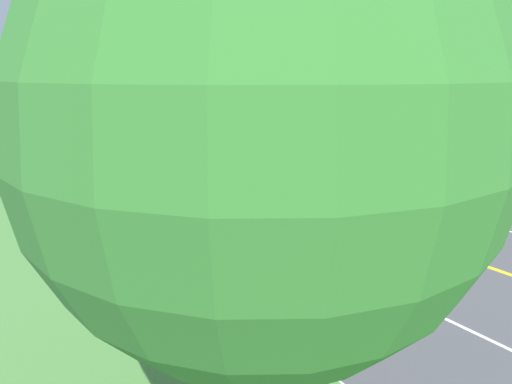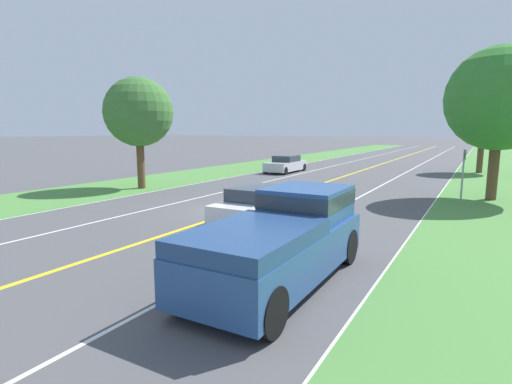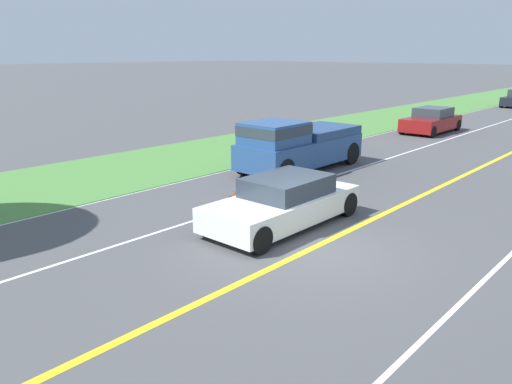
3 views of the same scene
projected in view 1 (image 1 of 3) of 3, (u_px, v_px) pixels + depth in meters
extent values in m
plane|color=#4C4C4F|center=(303.00, 203.00, 17.48)|extent=(400.00, 400.00, 0.00)
cube|color=yellow|center=(303.00, 203.00, 17.48)|extent=(0.18, 160.00, 0.01)
cube|color=white|center=(154.00, 244.00, 13.31)|extent=(0.14, 160.00, 0.01)
cube|color=white|center=(395.00, 177.00, 21.65)|extent=(0.14, 160.00, 0.01)
cube|color=white|center=(239.00, 220.00, 15.39)|extent=(0.10, 160.00, 0.01)
cube|color=white|center=(354.00, 189.00, 19.56)|extent=(0.10, 160.00, 0.01)
cube|color=#4C843D|center=(57.00, 270.00, 11.51)|extent=(6.00, 160.00, 0.03)
cube|color=#4C843D|center=(424.00, 169.00, 23.44)|extent=(6.00, 160.00, 0.03)
cube|color=white|center=(264.00, 194.00, 17.04)|extent=(1.85, 4.48, 0.61)
cube|color=#2D3842|center=(262.00, 181.00, 17.01)|extent=(1.59, 2.15, 0.49)
cylinder|color=black|center=(278.00, 213.00, 15.22)|extent=(0.22, 0.65, 0.65)
cylinder|color=black|center=(224.00, 192.00, 17.95)|extent=(0.22, 0.65, 0.65)
cylinder|color=black|center=(309.00, 205.00, 16.22)|extent=(0.22, 0.65, 0.65)
cylinder|color=black|center=(253.00, 185.00, 18.94)|extent=(0.22, 0.65, 0.65)
ellipsoid|color=brown|center=(241.00, 201.00, 16.29)|extent=(0.35, 0.67, 0.24)
cylinder|color=brown|center=(242.00, 209.00, 16.16)|extent=(0.07, 0.07, 0.33)
cylinder|color=brown|center=(237.00, 206.00, 16.54)|extent=(0.07, 0.07, 0.33)
cylinder|color=brown|center=(245.00, 209.00, 16.21)|extent=(0.07, 0.07, 0.33)
cylinder|color=brown|center=(241.00, 206.00, 16.60)|extent=(0.07, 0.07, 0.33)
cylinder|color=brown|center=(244.00, 200.00, 16.03)|extent=(0.17, 0.20, 0.17)
sphere|color=brown|center=(245.00, 200.00, 15.91)|extent=(0.26, 0.26, 0.22)
ellipsoid|color=#331E14|center=(246.00, 201.00, 15.79)|extent=(0.12, 0.12, 0.08)
cone|color=#55301C|center=(243.00, 198.00, 15.88)|extent=(0.08, 0.08, 0.10)
cone|color=#55301C|center=(246.00, 198.00, 15.92)|extent=(0.08, 0.08, 0.10)
cylinder|color=brown|center=(237.00, 197.00, 16.65)|extent=(0.10, 0.24, 0.24)
cube|color=#284C84|center=(134.00, 177.00, 18.96)|extent=(2.06, 5.48, 0.92)
cube|color=#284C84|center=(146.00, 165.00, 17.52)|extent=(1.81, 2.07, 0.78)
cube|color=#2D3842|center=(146.00, 162.00, 17.49)|extent=(1.83, 2.09, 0.34)
cube|color=navy|center=(123.00, 160.00, 19.64)|extent=(2.01, 3.11, 0.32)
cylinder|color=black|center=(133.00, 197.00, 16.89)|extent=(0.22, 0.88, 0.88)
cylinder|color=black|center=(100.00, 177.00, 20.08)|extent=(0.22, 0.88, 0.88)
cylinder|color=black|center=(173.00, 189.00, 18.01)|extent=(0.22, 0.88, 0.88)
cylinder|color=black|center=(136.00, 171.00, 21.20)|extent=(0.22, 0.88, 0.88)
cube|color=maroon|center=(64.00, 145.00, 28.16)|extent=(1.87, 4.30, 0.69)
cube|color=#2D3842|center=(62.00, 136.00, 28.11)|extent=(1.60, 2.06, 0.51)
cylinder|color=black|center=(57.00, 153.00, 26.41)|extent=(0.22, 0.61, 0.61)
cylinder|color=black|center=(45.00, 146.00, 29.02)|extent=(0.22, 0.61, 0.61)
cylinder|color=black|center=(84.00, 150.00, 27.41)|extent=(0.22, 0.61, 0.61)
cylinder|color=black|center=(70.00, 144.00, 30.03)|extent=(0.22, 0.61, 0.61)
cube|color=black|center=(15.00, 121.00, 41.82)|extent=(1.85, 4.70, 0.68)
cube|color=#2D3842|center=(14.00, 115.00, 41.78)|extent=(1.59, 2.26, 0.56)
cylinder|color=black|center=(9.00, 126.00, 39.91)|extent=(0.22, 0.61, 0.61)
cylinder|color=black|center=(3.00, 122.00, 42.84)|extent=(0.22, 0.61, 0.61)
cylinder|color=black|center=(28.00, 124.00, 40.91)|extent=(0.22, 0.61, 0.61)
cylinder|color=black|center=(21.00, 121.00, 43.84)|extent=(0.22, 0.61, 0.61)
cube|color=silver|center=(18.00, 106.00, 59.53)|extent=(1.77, 4.65, 0.68)
cube|color=#2D3842|center=(17.00, 102.00, 59.50)|extent=(1.52, 2.23, 0.49)
cylinder|color=black|center=(14.00, 109.00, 57.70)|extent=(0.22, 0.67, 0.67)
cylinder|color=black|center=(10.00, 107.00, 60.52)|extent=(0.22, 0.67, 0.67)
cylinder|color=black|center=(27.00, 108.00, 58.65)|extent=(0.22, 0.67, 0.67)
cylinder|color=black|center=(22.00, 106.00, 61.47)|extent=(0.22, 0.67, 0.67)
cylinder|color=brown|center=(259.00, 384.00, 5.19)|extent=(0.47, 0.47, 3.25)
sphere|color=#337A2D|center=(260.00, 139.00, 4.26)|extent=(4.87, 4.87, 4.87)
cylinder|color=brown|center=(463.00, 154.00, 19.89)|extent=(0.44, 0.44, 3.12)
sphere|color=#3D7033|center=(472.00, 96.00, 19.07)|extent=(3.89, 3.89, 3.89)
cylinder|color=gray|center=(234.00, 301.00, 7.70)|extent=(0.08, 0.08, 2.53)
cube|color=#238438|center=(231.00, 254.00, 7.37)|extent=(0.03, 0.64, 0.40)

